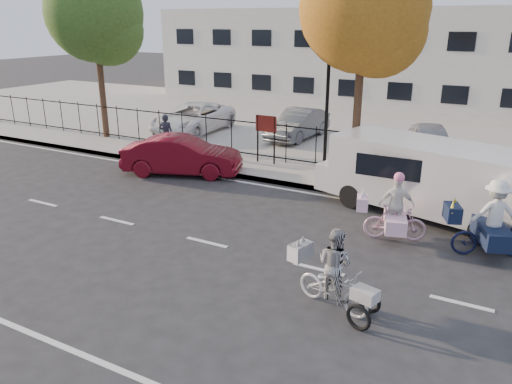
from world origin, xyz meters
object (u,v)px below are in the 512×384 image
Objects in this scene: zebra_trike at (334,278)px; pedestrian at (166,133)px; bull_bike at (491,226)px; lamppost at (328,88)px; white_van at (425,176)px; lot_car_d at (430,141)px; lot_car_c at (298,124)px; unicorn_bike at (394,215)px; lot_car_b at (193,118)px; red_sedan at (182,156)px.

pedestrian is (-9.94, 7.59, 0.30)m from zebra_trike.
pedestrian is (-12.38, 3.71, 0.19)m from bull_bike.
lamppost is at bearing 37.41° from zebra_trike.
lot_car_d is at bearing 113.39° from white_van.
bull_bike is 12.25m from lot_car_c.
unicorn_bike is at bearing 137.09° from pedestrian.
white_van is at bearing -27.46° from lot_car_b.
pedestrian is at bearing -123.15° from lot_car_c.
lot_car_c reaches higher than red_sedan.
bull_bike is at bearing -36.43° from lamppost.
bull_bike is at bearing 141.19° from pedestrian.
lamppost reaches higher than lot_car_d.
red_sedan is (-4.55, -2.30, -2.42)m from lamppost.
lot_car_c is at bearing 11.59° from lot_car_b.
lot_car_c is at bearing 41.93° from zebra_trike.
lamppost is 1.03× the size of red_sedan.
unicorn_bike is at bearing -49.79° from lot_car_c.
lot_car_c is at bearing 150.45° from white_van.
pedestrian is at bearing 67.88° from zebra_trike.
lamppost is at bearing 162.43° from pedestrian.
unicorn_bike reaches higher than zebra_trike.
white_van is 1.51× the size of red_sedan.
bull_bike is 0.33× the size of white_van.
unicorn_bike reaches higher than pedestrian.
red_sedan is 6.38m from lot_car_b.
bull_bike is at bearing -31.02° from lot_car_b.
lot_car_b reaches higher than red_sedan.
bull_bike reaches higher than red_sedan.
unicorn_bike is 8.35m from red_sedan.
unicorn_bike reaches higher than lot_car_c.
zebra_trike is at bearing 160.13° from unicorn_bike.
lamppost is 1.09× the size of lot_car_d.
bull_bike reaches higher than zebra_trike.
lot_car_b reaches higher than lot_car_c.
red_sedan is at bearing 59.20° from unicorn_bike.
lot_car_d is at bearing 50.57° from lamppost.
bull_bike is 2.75m from white_van.
white_van reaches higher than unicorn_bike.
white_van is 12.93m from lot_car_b.
zebra_trike is 0.39× the size of lot_car_b.
zebra_trike is 9.78m from red_sedan.
red_sedan is 0.84× the size of lot_car_b.
lot_car_b is at bearing 40.06° from bull_bike.
lot_car_d is at bearing 16.95° from zebra_trike.
unicorn_bike is 0.36× the size of lot_car_b.
lot_car_c is 5.98m from lot_car_d.
lot_car_c is at bearing 23.77° from bull_bike.
lot_car_d is at bearing -0.15° from lot_car_b.
zebra_trike is 15.87m from lot_car_b.
unicorn_bike is 10.92m from lot_car_c.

